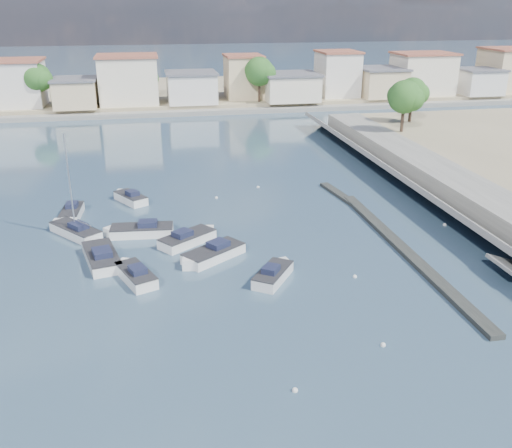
{
  "coord_description": "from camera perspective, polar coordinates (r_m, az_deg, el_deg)",
  "views": [
    {
      "loc": [
        -12.44,
        -28.42,
        18.71
      ],
      "look_at": [
        -4.1,
        14.63,
        1.4
      ],
      "focal_mm": 40.0,
      "sensor_mm": 36.0,
      "label": 1
    }
  ],
  "objects": [
    {
      "name": "far_town",
      "position": [
        108.73,
        1.46,
        14.26
      ],
      "size": [
        113.01,
        12.8,
        8.35
      ],
      "color": "beige",
      "rests_on": "far_shore_land"
    },
    {
      "name": "motorboat_a",
      "position": [
        41.82,
        -12.03,
        -4.97
      ],
      "size": [
        3.15,
        4.76,
        1.48
      ],
      "color": "silver",
      "rests_on": "ground"
    },
    {
      "name": "motorboat_d",
      "position": [
        44.08,
        -4.53,
        -3.11
      ],
      "size": [
        5.28,
        4.61,
        1.48
      ],
      "color": "silver",
      "rests_on": "ground"
    },
    {
      "name": "breakwater",
      "position": [
        49.07,
        13.16,
        -1.26
      ],
      "size": [
        2.0,
        31.02,
        0.35
      ],
      "color": "black",
      "rests_on": "ground"
    },
    {
      "name": "motorboat_c",
      "position": [
        49.42,
        -11.65,
        -0.7
      ],
      "size": [
        5.92,
        2.46,
        1.48
      ],
      "color": "silver",
      "rests_on": "ground"
    },
    {
      "name": "motorboat_f",
      "position": [
        57.9,
        -12.52,
        2.56
      ],
      "size": [
        3.42,
        4.31,
        1.48
      ],
      "color": "silver",
      "rests_on": "ground"
    },
    {
      "name": "ground",
      "position": [
        72.02,
        -0.65,
        6.48
      ],
      "size": [
        400.0,
        400.0,
        0.0
      ],
      "primitive_type": "plane",
      "color": "#2F475E",
      "rests_on": "ground"
    },
    {
      "name": "motorboat_e",
      "position": [
        45.31,
        -15.24,
        -3.13
      ],
      "size": [
        3.35,
        6.21,
        1.48
      ],
      "color": "silver",
      "rests_on": "ground"
    },
    {
      "name": "far_shore_quay",
      "position": [
        101.86,
        -3.85,
        11.14
      ],
      "size": [
        160.0,
        2.5,
        0.8
      ],
      "primitive_type": "cube",
      "color": "slate",
      "rests_on": "ground"
    },
    {
      "name": "shore_trees",
      "position": [
        99.53,
        1.21,
        14.33
      ],
      "size": [
        74.56,
        38.32,
        7.92
      ],
      "color": "#38281E",
      "rests_on": "ground"
    },
    {
      "name": "motorboat_g",
      "position": [
        54.92,
        -17.97,
        0.95
      ],
      "size": [
        1.94,
        4.85,
        1.48
      ],
      "color": "silver",
      "rests_on": "ground"
    },
    {
      "name": "motorboat_h",
      "position": [
        47.23,
        -6.64,
        -1.45
      ],
      "size": [
        5.02,
        4.4,
        1.48
      ],
      "color": "silver",
      "rests_on": "ground"
    },
    {
      "name": "far_shore_land",
      "position": [
        122.39,
        -5.15,
        13.0
      ],
      "size": [
        160.0,
        40.0,
        1.4
      ],
      "primitive_type": "cube",
      "color": "gray",
      "rests_on": "ground"
    },
    {
      "name": "motorboat_b",
      "position": [
        40.99,
        1.82,
        -5.04
      ],
      "size": [
        3.68,
        4.29,
        1.48
      ],
      "color": "silver",
      "rests_on": "ground"
    },
    {
      "name": "mooring_buoys",
      "position": [
        45.7,
        6.19,
        -2.69
      ],
      "size": [
        19.32,
        33.97,
        0.32
      ],
      "color": "silver",
      "rests_on": "ground"
    },
    {
      "name": "sailboat",
      "position": [
        50.87,
        -17.74,
        -0.6
      ],
      "size": [
        4.72,
        5.29,
        9.0
      ],
      "color": "silver",
      "rests_on": "ground"
    }
  ]
}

